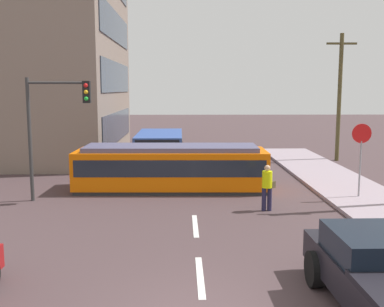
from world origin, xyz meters
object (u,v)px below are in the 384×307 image
at_px(city_bus, 160,147).
at_px(traffic_light_mast, 54,115).
at_px(utility_pole_mid, 339,95).
at_px(streetcar_tram, 171,167).
at_px(stop_sign, 361,145).
at_px(pedestrian_crossing, 267,185).

height_order(city_bus, traffic_light_mast, traffic_light_mast).
bearing_deg(utility_pole_mid, streetcar_tram, -141.53).
relative_size(stop_sign, utility_pole_mid, 0.38).
bearing_deg(traffic_light_mast, pedestrian_crossing, -11.89).
bearing_deg(city_bus, stop_sign, -44.80).
xyz_separation_m(pedestrian_crossing, traffic_light_mast, (-7.96, 1.68, 2.40)).
relative_size(stop_sign, traffic_light_mast, 0.60).
bearing_deg(traffic_light_mast, stop_sign, -0.48).
bearing_deg(streetcar_tram, traffic_light_mast, -156.63).
xyz_separation_m(city_bus, pedestrian_crossing, (4.32, -9.79, -0.14)).
relative_size(streetcar_tram, city_bus, 1.42).
bearing_deg(city_bus, pedestrian_crossing, -66.18).
height_order(stop_sign, traffic_light_mast, traffic_light_mast).
bearing_deg(streetcar_tram, city_bus, 97.31).
height_order(pedestrian_crossing, stop_sign, stop_sign).
distance_m(pedestrian_crossing, traffic_light_mast, 8.49).
bearing_deg(city_bus, streetcar_tram, -82.69).
xyz_separation_m(city_bus, utility_pole_mid, (10.76, 1.72, 2.91)).
distance_m(streetcar_tram, utility_pole_mid, 13.07).
bearing_deg(pedestrian_crossing, utility_pole_mid, 60.79).
xyz_separation_m(city_bus, traffic_light_mast, (-3.64, -8.11, 2.26)).
height_order(streetcar_tram, traffic_light_mast, traffic_light_mast).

